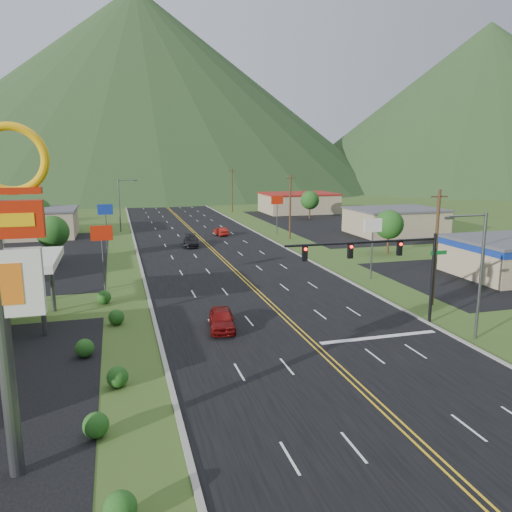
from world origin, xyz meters
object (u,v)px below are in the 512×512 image
object	(u,v)px
traffic_signal	(387,258)
streetlight_east	(478,268)
car_dark_mid	(191,241)
car_red_near	(222,320)
car_red_far	(221,232)
streetlight_west	(121,202)

from	to	relation	value
traffic_signal	streetlight_east	distance (m)	6.17
car_dark_mid	streetlight_east	bearing A→B (deg)	-64.62
car_red_near	car_red_far	world-z (taller)	car_red_near
streetlight_east	car_red_near	world-z (taller)	streetlight_east
car_dark_mid	car_red_far	size ratio (longest dim) A/B	1.31
streetlight_east	car_red_near	size ratio (longest dim) A/B	1.97
traffic_signal	car_dark_mid	xyz separation A→B (m)	(-8.96, 38.35, -4.58)
traffic_signal	streetlight_west	distance (m)	58.88
streetlight_east	car_dark_mid	xyz separation A→B (m)	(-13.66, 42.35, -4.43)
streetlight_east	car_red_far	bearing A→B (deg)	98.22
streetlight_east	car_dark_mid	size ratio (longest dim) A/B	1.75
car_dark_mid	car_red_far	bearing A→B (deg)	62.41
traffic_signal	car_red_near	distance (m)	13.05
streetlight_east	streetlight_west	xyz separation A→B (m)	(-22.86, 60.00, 0.00)
traffic_signal	car_red_far	bearing A→B (deg)	93.28
streetlight_east	car_dark_mid	world-z (taller)	streetlight_east
car_red_near	car_red_far	xyz separation A→B (m)	(9.21, 44.53, -0.13)
streetlight_east	streetlight_west	bearing A→B (deg)	110.86
car_dark_mid	traffic_signal	bearing A→B (deg)	-69.34
traffic_signal	car_red_near	size ratio (longest dim) A/B	2.87
traffic_signal	car_dark_mid	world-z (taller)	traffic_signal
car_red_near	car_dark_mid	world-z (taller)	car_red_near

